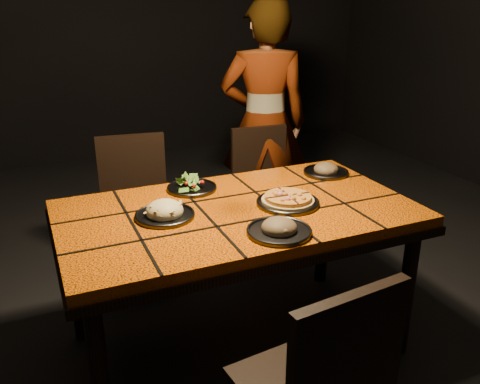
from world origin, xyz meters
name	(u,v)px	position (x,y,z in m)	size (l,w,h in m)	color
room_shell	(237,38)	(0.00, 0.00, 1.50)	(6.04, 7.04, 3.08)	black
dining_table	(238,224)	(0.00, 0.00, 0.67)	(1.62, 0.92, 0.75)	#E35F07
chair_near	(322,384)	(-0.10, -0.90, 0.52)	(0.45, 0.45, 0.90)	black
chair_far_left	(136,201)	(-0.29, 0.87, 0.51)	(0.45, 0.45, 0.89)	black
chair_far_right	(263,182)	(0.58, 0.91, 0.49)	(0.42, 0.42, 0.85)	black
diner	(264,124)	(0.69, 1.13, 0.83)	(0.61, 0.40, 1.66)	brown
plate_pizza	(288,201)	(0.23, -0.05, 0.77)	(0.29, 0.29, 0.04)	#3B3B40
plate_pasta	(165,212)	(-0.33, 0.03, 0.77)	(0.26, 0.26, 0.09)	#3B3B40
plate_salad	(192,185)	(-0.12, 0.31, 0.78)	(0.25, 0.25, 0.07)	#3B3B40
plate_mushroom_a	(279,228)	(0.05, -0.31, 0.77)	(0.27, 0.27, 0.09)	#3B3B40
plate_mushroom_b	(326,170)	(0.63, 0.25, 0.77)	(0.25, 0.25, 0.08)	#3B3B40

